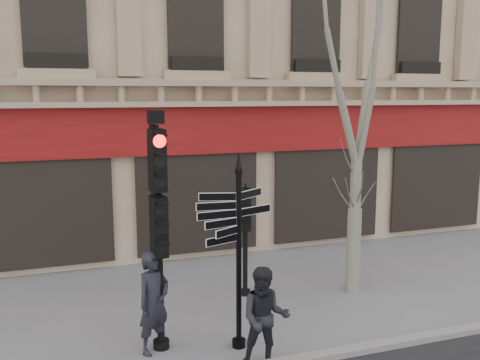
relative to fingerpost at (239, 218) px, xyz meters
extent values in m
plane|color=slate|center=(0.68, 0.47, -2.42)|extent=(80.00, 80.00, 0.00)
cube|color=#660E0A|center=(0.68, 5.35, 1.18)|extent=(28.00, 0.25, 1.30)
cube|color=tan|center=(0.68, 5.12, 2.15)|extent=(28.00, 0.35, 0.74)
cylinder|color=black|center=(0.00, 0.00, -0.82)|extent=(0.10, 0.10, 3.19)
cylinder|color=black|center=(0.00, 0.00, -2.35)|extent=(0.25, 0.25, 0.14)
cone|color=black|center=(0.00, 0.00, 1.02)|extent=(0.11, 0.11, 0.32)
cylinder|color=black|center=(-1.35, 0.42, -0.45)|extent=(0.14, 0.14, 3.94)
cylinder|color=black|center=(-1.35, 0.42, -2.34)|extent=(0.29, 0.29, 0.16)
cube|color=black|center=(-1.35, 0.42, -0.14)|extent=(0.51, 0.38, 1.07)
cube|color=black|center=(-1.35, 0.42, 1.02)|extent=(0.51, 0.38, 1.07)
sphere|color=#FF0C05|center=(-1.35, 0.42, 1.31)|extent=(0.23, 0.23, 0.23)
cube|color=black|center=(-1.35, 0.42, 1.76)|extent=(0.28, 0.34, 0.23)
cylinder|color=black|center=(0.98, 2.36, -1.17)|extent=(0.12, 0.12, 2.49)
cylinder|color=black|center=(0.98, 2.36, -2.35)|extent=(0.26, 0.26, 0.14)
cube|color=black|center=(0.98, 2.36, -0.40)|extent=(0.49, 0.41, 0.95)
cylinder|color=gray|center=(3.43, 1.76, -1.44)|extent=(0.32, 0.32, 1.97)
cylinder|color=gray|center=(3.43, 1.76, 0.08)|extent=(0.25, 0.25, 1.25)
imported|color=black|center=(-1.48, 0.33, -1.49)|extent=(0.81, 0.73, 1.85)
imported|color=black|center=(0.17, -0.83, -1.55)|extent=(1.02, 0.90, 1.74)
camera|label=1|loc=(-3.02, -8.63, 2.15)|focal=40.00mm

